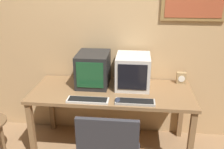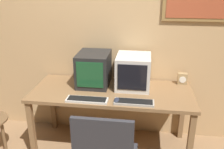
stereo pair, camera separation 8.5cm
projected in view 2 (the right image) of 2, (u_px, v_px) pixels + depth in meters
wall_back at (118, 32)px, 2.90m from camera, size 8.00×0.08×2.60m
desk at (112, 97)px, 2.75m from camera, size 1.75×0.73×0.74m
monitor_left at (94, 69)px, 2.82m from camera, size 0.35×0.43×0.37m
monitor_right at (133, 72)px, 2.75m from camera, size 0.37×0.40×0.36m
keyboard_main at (87, 100)px, 2.49m from camera, size 0.42×0.13×0.03m
keyboard_side at (134, 102)px, 2.44m from camera, size 0.39×0.13×0.03m
mouse_near_keyboard at (117, 100)px, 2.46m from camera, size 0.06×0.12×0.04m
desk_clock at (182, 79)px, 2.86m from camera, size 0.10×0.06×0.13m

